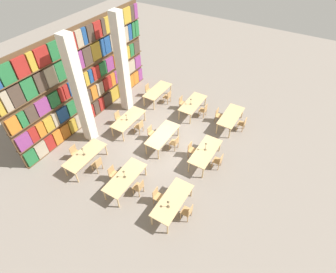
{
  "coord_description": "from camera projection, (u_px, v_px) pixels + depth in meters",
  "views": [
    {
      "loc": [
        -8.78,
        -5.5,
        10.32
      ],
      "look_at": [
        0.0,
        -0.25,
        0.68
      ],
      "focal_mm": 28.0,
      "sensor_mm": 36.0,
      "label": 1
    }
  ],
  "objects": [
    {
      "name": "reading_table_5",
      "position": [
        193.0,
        104.0,
        16.21
      ],
      "size": [
        2.27,
        0.93,
        0.76
      ],
      "color": "tan",
      "rests_on": "ground_plane"
    },
    {
      "name": "chair_12",
      "position": [
        97.0,
        164.0,
        12.9
      ],
      "size": [
        0.42,
        0.4,
        0.88
      ],
      "color": "tan",
      "rests_on": "ground_plane"
    },
    {
      "name": "chair_13",
      "position": [
        75.0,
        153.0,
        13.46
      ],
      "size": [
        0.42,
        0.4,
        0.88
      ],
      "rotation": [
        0.0,
        0.0,
        3.14
      ],
      "color": "tan",
      "rests_on": "ground_plane"
    },
    {
      "name": "chair_0",
      "position": [
        188.0,
        212.0,
        10.99
      ],
      "size": [
        0.42,
        0.4,
        0.88
      ],
      "color": "tan",
      "rests_on": "ground_plane"
    },
    {
      "name": "desk_lamp_0",
      "position": [
        168.0,
        203.0,
        10.66
      ],
      "size": [
        0.14,
        0.14,
        0.41
      ],
      "color": "brown",
      "rests_on": "reading_table_0"
    },
    {
      "name": "reading_table_2",
      "position": [
        231.0,
        116.0,
        15.29
      ],
      "size": [
        2.27,
        0.93,
        0.76
      ],
      "color": "tan",
      "rests_on": "ground_plane"
    },
    {
      "name": "reading_table_1",
      "position": [
        205.0,
        152.0,
        13.23
      ],
      "size": [
        2.27,
        0.93,
        0.76
      ],
      "color": "tan",
      "rests_on": "ground_plane"
    },
    {
      "name": "reading_table_3",
      "position": [
        125.0,
        178.0,
        12.03
      ],
      "size": [
        2.27,
        0.93,
        0.76
      ],
      "color": "tan",
      "rests_on": "ground_plane"
    },
    {
      "name": "chair_11",
      "position": [
        182.0,
        103.0,
        16.64
      ],
      "size": [
        0.42,
        0.4,
        0.88
      ],
      "rotation": [
        0.0,
        0.0,
        3.14
      ],
      "color": "tan",
      "rests_on": "ground_plane"
    },
    {
      "name": "chair_3",
      "position": [
        192.0,
        150.0,
        13.63
      ],
      "size": [
        0.42,
        0.4,
        0.88
      ],
      "rotation": [
        0.0,
        0.0,
        3.14
      ],
      "color": "tan",
      "rests_on": "ground_plane"
    },
    {
      "name": "chair_6",
      "position": [
        139.0,
        187.0,
        11.91
      ],
      "size": [
        0.42,
        0.4,
        0.88
      ],
      "color": "tan",
      "rests_on": "ground_plane"
    },
    {
      "name": "chair_14",
      "position": [
        139.0,
        126.0,
        14.98
      ],
      "size": [
        0.42,
        0.4,
        0.88
      ],
      "color": "tan",
      "rests_on": "ground_plane"
    },
    {
      "name": "pillar_left",
      "position": [
        80.0,
        93.0,
        12.94
      ],
      "size": [
        0.54,
        0.54,
        6.0
      ],
      "color": "silver",
      "rests_on": "ground_plane"
    },
    {
      "name": "desk_lamp_1",
      "position": [
        206.0,
        145.0,
        13.0
      ],
      "size": [
        0.14,
        0.14,
        0.49
      ],
      "color": "brown",
      "rests_on": "reading_table_1"
    },
    {
      "name": "chair_8",
      "position": [
        175.0,
        142.0,
        14.01
      ],
      "size": [
        0.42,
        0.4,
        0.88
      ],
      "color": "tan",
      "rests_on": "ground_plane"
    },
    {
      "name": "chair_9",
      "position": [
        152.0,
        133.0,
        14.57
      ],
      "size": [
        0.42,
        0.4,
        0.88
      ],
      "rotation": [
        0.0,
        0.0,
        3.14
      ],
      "color": "tan",
      "rests_on": "ground_plane"
    },
    {
      "name": "desk_lamp_4",
      "position": [
        83.0,
        150.0,
        12.76
      ],
      "size": [
        0.14,
        0.14,
        0.48
      ],
      "color": "brown",
      "rests_on": "reading_table_6"
    },
    {
      "name": "bookshelf_bank",
      "position": [
        87.0,
        77.0,
        14.67
      ],
      "size": [
        10.18,
        0.35,
        5.5
      ],
      "color": "brown",
      "rests_on": "ground_plane"
    },
    {
      "name": "reading_table_7",
      "position": [
        129.0,
        119.0,
        15.11
      ],
      "size": [
        2.27,
        0.93,
        0.76
      ],
      "color": "tan",
      "rests_on": "ground_plane"
    },
    {
      "name": "chair_10",
      "position": [
        204.0,
        110.0,
        16.08
      ],
      "size": [
        0.42,
        0.4,
        0.88
      ],
      "color": "tan",
      "rests_on": "ground_plane"
    },
    {
      "name": "reading_table_6",
      "position": [
        85.0,
        156.0,
        13.04
      ],
      "size": [
        2.27,
        0.93,
        0.76
      ],
      "color": "tan",
      "rests_on": "ground_plane"
    },
    {
      "name": "reading_table_0",
      "position": [
        172.0,
        201.0,
        11.14
      ],
      "size": [
        2.27,
        0.93,
        0.76
      ],
      "color": "tan",
      "rests_on": "ground_plane"
    },
    {
      "name": "ground_plane",
      "position": [
        164.0,
        144.0,
        14.61
      ],
      "size": [
        40.0,
        40.0,
        0.0
      ],
      "primitive_type": "plane",
      "color": "gray"
    },
    {
      "name": "chair_5",
      "position": [
        219.0,
        115.0,
        15.72
      ],
      "size": [
        0.42,
        0.4,
        0.88
      ],
      "rotation": [
        0.0,
        0.0,
        3.14
      ],
      "color": "tan",
      "rests_on": "ground_plane"
    },
    {
      "name": "chair_7",
      "position": [
        113.0,
        174.0,
        12.47
      ],
      "size": [
        0.42,
        0.4,
        0.88
      ],
      "rotation": [
        0.0,
        0.0,
        3.14
      ],
      "color": "tan",
      "rests_on": "ground_plane"
    },
    {
      "name": "chair_1",
      "position": [
        158.0,
        196.0,
        11.56
      ],
      "size": [
        0.42,
        0.4,
        0.88
      ],
      "rotation": [
        0.0,
        0.0,
        3.14
      ],
      "color": "tan",
      "rests_on": "ground_plane"
    },
    {
      "name": "chair_16",
      "position": [
        168.0,
        97.0,
        17.13
      ],
      "size": [
        0.42,
        0.4,
        0.88
      ],
      "color": "tan",
      "rests_on": "ground_plane"
    },
    {
      "name": "chair_15",
      "position": [
        119.0,
        118.0,
        15.54
      ],
      "size": [
        0.42,
        0.4,
        0.88
      ],
      "rotation": [
        0.0,
        0.0,
        3.14
      ],
      "color": "tan",
      "rests_on": "ground_plane"
    },
    {
      "name": "pillar_center",
      "position": [
        122.0,
        65.0,
        15.04
      ],
      "size": [
        0.54,
        0.54,
        6.0
      ],
      "color": "silver",
      "rests_on": "ground_plane"
    },
    {
      "name": "chair_17",
      "position": [
        149.0,
        90.0,
        17.69
      ],
      "size": [
        0.42,
        0.4,
        0.88
      ],
      "rotation": [
        0.0,
        0.0,
        3.14
      ],
      "color": "tan",
      "rests_on": "ground_plane"
    },
    {
      "name": "desk_lamp_5",
      "position": [
        126.0,
        116.0,
        14.76
      ],
      "size": [
        0.14,
        0.14,
        0.41
      ],
      "color": "brown",
      "rests_on": "reading_table_7"
    },
    {
      "name": "desk_lamp_2",
      "position": [
        124.0,
        173.0,
        11.76
      ],
      "size": [
        0.14,
        0.14,
        0.46
      ],
      "color": "brown",
      "rests_on": "reading_table_3"
    },
    {
      "name": "chair_4",
      "position": [
        243.0,
        123.0,
        15.16
      ],
      "size": [
        0.42,
        0.4,
        0.88
      ],
      "color": "tan",
      "rests_on": "ground_plane"
    },
    {
      "name": "reading_table_8",
      "position": [
        158.0,
        91.0,
        17.25
      ],
      "size": [
        2.27,
        0.93,
        0.76
      ],
      "color": "tan",
      "rests_on": "ground_plane"
    },
    {
      "name": "reading_table_4",
      "position": [
        163.0,
        135.0,
        14.13
      ],
      "size": [
        2.27,
        0.93,
        0.76
      ],
      "color": "tan",
      "rests_on": "ground_plane"
    },
    {
      "name": "chair_2",
      "position": [
        218.0,
        161.0,
        13.07
      ],
      "size": [
        0.42,
        0.4,
        0.88
      ],
      "color": "tan",
      "rests_on": "ground_plane"
    },
    {
      "name": "desk_lamp_3",
      "position": [
        191.0,
        100.0,
        15.85
      ],
      "size": [
        0.14,
        0.14,
        0.42
      ],
      "color": "brown",
      "rests_on": "reading_table_5"
    }
  ]
}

